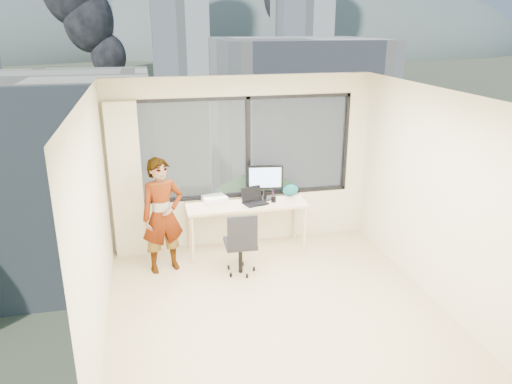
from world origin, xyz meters
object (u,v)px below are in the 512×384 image
object	(u,v)px
monitor	(265,182)
game_console	(215,199)
desk	(246,226)
laptop	(255,197)
chair	(240,241)
person	(163,216)
handbag	(290,190)

from	to	relation	value
monitor	game_console	distance (m)	0.80
desk	laptop	size ratio (longest dim) A/B	5.01
chair	game_console	xyz separation A→B (m)	(-0.21, 0.90, 0.32)
person	monitor	size ratio (longest dim) A/B	2.99
chair	handbag	size ratio (longest dim) A/B	3.74
game_console	desk	bearing A→B (deg)	-34.77
monitor	game_console	bearing A→B (deg)	-177.01
monitor	handbag	xyz separation A→B (m)	(0.42, 0.06, -0.17)
laptop	handbag	bearing A→B (deg)	4.16
laptop	person	bearing A→B (deg)	176.22
chair	person	size ratio (longest dim) A/B	0.58
desk	chair	distance (m)	0.77
game_console	laptop	world-z (taller)	laptop
monitor	laptop	distance (m)	0.31
person	laptop	xyz separation A→B (m)	(1.38, 0.33, 0.05)
person	game_console	world-z (taller)	person
laptop	handbag	xyz separation A→B (m)	(0.61, 0.24, -0.01)
monitor	desk	bearing A→B (deg)	-151.78
laptop	desk	bearing A→B (deg)	138.42
person	monitor	xyz separation A→B (m)	(1.57, 0.51, 0.21)
laptop	handbag	size ratio (longest dim) A/B	1.43
game_console	monitor	bearing A→B (deg)	-17.30
game_console	laptop	xyz separation A→B (m)	(0.58, -0.24, 0.07)
person	monitor	bearing A→B (deg)	2.47
desk	person	bearing A→B (deg)	-162.74
laptop	chair	bearing A→B (deg)	-135.88
game_console	chair	bearing A→B (deg)	-89.72
chair	person	xyz separation A→B (m)	(-1.02, 0.33, 0.34)
chair	game_console	bearing A→B (deg)	105.02
chair	handbag	xyz separation A→B (m)	(0.98, 0.91, 0.38)
game_console	laptop	distance (m)	0.63
desk	chair	bearing A→B (deg)	-108.05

